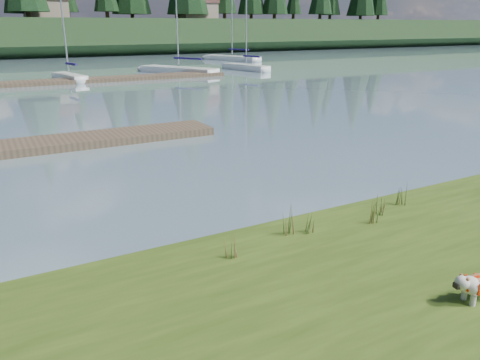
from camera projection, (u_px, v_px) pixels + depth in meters
ground at (44, 84)px, 36.08m from camera, size 200.00×200.00×0.00m
ridge at (5, 38)px, 71.10m from camera, size 200.00×20.00×5.00m
bulldog at (479, 283)px, 7.12m from camera, size 0.81×0.42×0.48m
dock_near at (0, 149)px, 16.73m from camera, size 16.00×2.00×0.30m
dock_far at (71, 81)px, 36.94m from camera, size 26.00×2.20×0.30m
sailboat_bg_2 at (67, 76)px, 38.50m from camera, size 2.26×5.70×8.68m
sailboat_bg_3 at (172, 69)px, 44.69m from camera, size 6.02×9.06×13.52m
sailboat_bg_4 at (242, 67)px, 47.44m from camera, size 2.63×6.70×9.86m
sailboat_bg_5 at (227, 58)px, 60.46m from camera, size 5.06×9.16×12.94m
weed_0 at (288, 221)px, 9.40m from camera, size 0.17×0.14×0.71m
weed_1 at (311, 223)px, 9.53m from camera, size 0.17×0.14×0.47m
weed_2 at (373, 211)px, 9.95m from camera, size 0.17×0.14×0.67m
weed_3 at (231, 245)px, 8.46m from camera, size 0.17×0.14×0.63m
weed_4 at (380, 205)px, 10.44m from camera, size 0.17×0.14×0.50m
weed_5 at (401, 195)px, 10.96m from camera, size 0.17×0.14×0.57m
mud_lip at (240, 243)px, 9.74m from camera, size 60.00×0.50×0.14m
house_1 at (45, 4)px, 70.64m from camera, size 6.30×5.30×4.65m
house_2 at (196, 6)px, 79.88m from camera, size 6.30×5.30×4.65m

